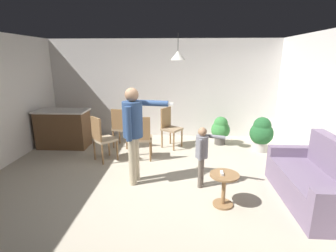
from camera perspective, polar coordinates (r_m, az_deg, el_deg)
ground at (r=4.56m, az=-3.78°, el=-13.81°), size 7.68×7.68×0.00m
wall_back at (r=7.23m, az=-1.00°, el=8.31°), size 6.40×0.10×2.70m
couch_floral at (r=4.65m, az=30.27°, el=-10.83°), size 0.87×1.81×1.00m
kitchen_counter at (r=6.91m, az=-22.37°, el=-0.52°), size 1.26×0.66×0.95m
side_table_by_couch at (r=4.04m, az=12.40°, el=-12.96°), size 0.44×0.44×0.52m
person_adult at (r=4.42m, az=-7.72°, el=0.09°), size 0.87×0.49×1.72m
person_child at (r=4.40m, az=7.70°, el=-5.44°), size 0.59×0.30×1.08m
dining_chair_by_counter at (r=6.38m, az=0.36°, el=0.02°), size 0.58×0.58×1.00m
dining_chair_near_wall at (r=5.57m, az=-5.84°, el=-2.29°), size 0.45×0.45×1.00m
dining_chair_centre_back at (r=6.44m, az=-10.45°, el=-0.08°), size 0.50×0.50×1.00m
dining_chair_spare at (r=5.67m, az=-14.60°, el=-2.42°), size 0.59×0.59×1.00m
potted_plant_corner at (r=6.48m, az=20.22°, el=-1.42°), size 0.55×0.55×0.85m
potted_plant_by_wall at (r=6.74m, az=11.68°, el=-0.71°), size 0.48×0.48×0.74m
spare_remote_on_table at (r=3.93m, az=11.98°, el=-10.29°), size 0.04×0.13×0.04m
ceiling_light_pendant at (r=5.60m, az=2.24°, el=15.57°), size 0.32×0.32×0.55m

